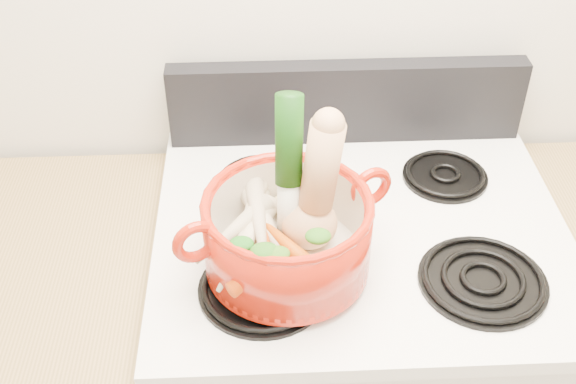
{
  "coord_description": "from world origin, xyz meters",
  "views": [
    {
      "loc": [
        -0.19,
        0.38,
        1.85
      ],
      "look_at": [
        -0.15,
        1.26,
        1.15
      ],
      "focal_mm": 45.0,
      "sensor_mm": 36.0,
      "label": 1
    }
  ],
  "objects_px": {
    "dutch_oven": "(287,235)",
    "leek": "(289,172)",
    "stove_body": "(348,384)",
    "squash": "(310,186)"
  },
  "relations": [
    {
      "from": "stove_body",
      "to": "leek",
      "type": "bearing_deg",
      "value": -150.15
    },
    {
      "from": "stove_body",
      "to": "squash",
      "type": "distance_m",
      "value": 0.67
    },
    {
      "from": "stove_body",
      "to": "leek",
      "type": "xyz_separation_m",
      "value": [
        -0.14,
        -0.08,
        0.68
      ]
    },
    {
      "from": "stove_body",
      "to": "dutch_oven",
      "type": "height_order",
      "value": "dutch_oven"
    },
    {
      "from": "stove_body",
      "to": "dutch_oven",
      "type": "distance_m",
      "value": 0.61
    },
    {
      "from": "dutch_oven",
      "to": "leek",
      "type": "relative_size",
      "value": 0.96
    },
    {
      "from": "dutch_oven",
      "to": "leek",
      "type": "bearing_deg",
      "value": 59.06
    },
    {
      "from": "leek",
      "to": "stove_body",
      "type": "bearing_deg",
      "value": 36.08
    },
    {
      "from": "leek",
      "to": "squash",
      "type": "bearing_deg",
      "value": -10.09
    },
    {
      "from": "dutch_oven",
      "to": "leek",
      "type": "xyz_separation_m",
      "value": [
        0.0,
        0.04,
        0.11
      ]
    }
  ]
}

